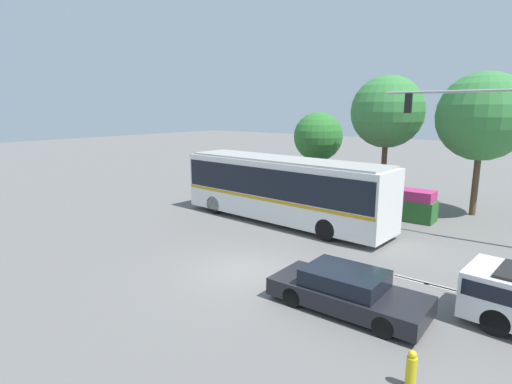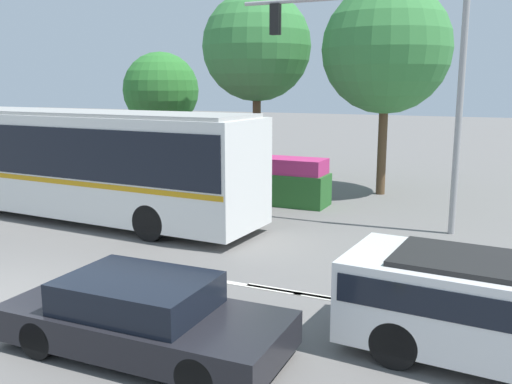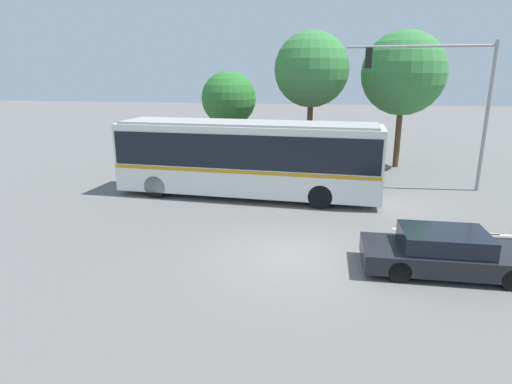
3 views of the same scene
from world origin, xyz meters
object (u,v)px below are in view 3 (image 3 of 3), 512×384
traffic_light_pole (451,91)px  street_tree_left (229,99)px  sedan_foreground (445,252)px  street_tree_centre (311,70)px  street_tree_right (403,73)px  city_bus (247,155)px

traffic_light_pole → street_tree_left: (-11.78, 5.61, -0.77)m
sedan_foreground → street_tree_left: (-9.80, 15.04, 3.28)m
street_tree_centre → street_tree_right: size_ratio=1.01×
city_bus → street_tree_left: (-2.87, 8.46, 1.95)m
city_bus → traffic_light_pole: 9.74m
city_bus → street_tree_centre: bearing=-104.0°
city_bus → street_tree_right: street_tree_right is taller
city_bus → traffic_light_pole: bearing=-159.5°
street_tree_left → street_tree_right: 10.50m
street_tree_right → city_bus: bearing=-133.9°
traffic_light_pole → street_tree_left: bearing=-25.5°
sedan_foreground → traffic_light_pole: 10.45m
traffic_light_pole → street_tree_centre: size_ratio=0.87×
traffic_light_pole → street_tree_left: traffic_light_pole is taller
sedan_foreground → street_tree_centre: size_ratio=0.59×
traffic_light_pole → street_tree_right: bearing=-74.1°
sedan_foreground → traffic_light_pole: size_ratio=0.67×
street_tree_centre → sedan_foreground: bearing=-72.1°
city_bus → sedan_foreground: bearing=139.2°
street_tree_centre → street_tree_right: (5.18, 0.08, -0.22)m
sedan_foreground → street_tree_left: size_ratio=0.82×
street_tree_left → street_tree_right: bearing=-3.7°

